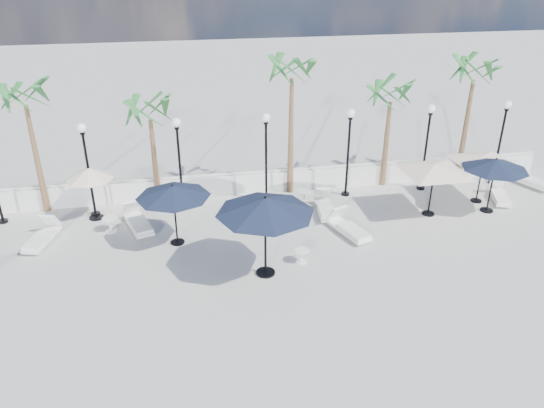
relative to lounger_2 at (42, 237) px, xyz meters
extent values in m
plane|color=#B0B0AB|center=(8.65, -4.53, -0.25)|extent=(100.00, 100.00, 0.00)
cube|color=silver|center=(8.65, 2.97, 0.20)|extent=(26.00, 0.30, 0.90)
cube|color=silver|center=(8.65, 2.97, 0.72)|extent=(26.00, 0.12, 0.08)
cylinder|color=black|center=(-1.85, 1.97, -0.20)|extent=(0.36, 0.36, 0.10)
cylinder|color=black|center=(1.65, 1.97, -0.20)|extent=(0.36, 0.36, 0.10)
cylinder|color=black|center=(1.65, 1.97, 1.50)|extent=(0.10, 0.10, 3.50)
cylinder|color=black|center=(1.65, 1.97, 3.20)|extent=(0.18, 0.18, 0.10)
sphere|color=white|center=(1.65, 1.97, 3.41)|extent=(0.36, 0.36, 0.36)
cylinder|color=black|center=(5.15, 1.97, -0.20)|extent=(0.36, 0.36, 0.10)
cylinder|color=black|center=(5.15, 1.97, 1.50)|extent=(0.10, 0.10, 3.50)
cylinder|color=black|center=(5.15, 1.97, 3.20)|extent=(0.18, 0.18, 0.10)
sphere|color=white|center=(5.15, 1.97, 3.41)|extent=(0.36, 0.36, 0.36)
cylinder|color=black|center=(8.65, 1.97, -0.20)|extent=(0.36, 0.36, 0.10)
cylinder|color=black|center=(8.65, 1.97, 1.50)|extent=(0.10, 0.10, 3.50)
cylinder|color=black|center=(8.65, 1.97, 3.20)|extent=(0.18, 0.18, 0.10)
sphere|color=white|center=(8.65, 1.97, 3.41)|extent=(0.36, 0.36, 0.36)
cylinder|color=black|center=(12.15, 1.97, -0.20)|extent=(0.36, 0.36, 0.10)
cylinder|color=black|center=(12.15, 1.97, 1.50)|extent=(0.10, 0.10, 3.50)
cylinder|color=black|center=(12.15, 1.97, 3.20)|extent=(0.18, 0.18, 0.10)
sphere|color=white|center=(12.15, 1.97, 3.41)|extent=(0.36, 0.36, 0.36)
cylinder|color=black|center=(15.65, 1.97, -0.20)|extent=(0.36, 0.36, 0.10)
cylinder|color=black|center=(15.65, 1.97, 1.50)|extent=(0.10, 0.10, 3.50)
cylinder|color=black|center=(15.65, 1.97, 3.20)|extent=(0.18, 0.18, 0.10)
sphere|color=white|center=(15.65, 1.97, 3.41)|extent=(0.36, 0.36, 0.36)
cylinder|color=black|center=(19.15, 1.97, -0.20)|extent=(0.36, 0.36, 0.10)
cylinder|color=black|center=(19.15, 1.97, 1.50)|extent=(0.10, 0.10, 3.50)
cylinder|color=black|center=(19.15, 1.97, 3.20)|extent=(0.18, 0.18, 0.10)
sphere|color=white|center=(19.15, 1.97, 3.41)|extent=(0.36, 0.36, 0.36)
cone|color=brown|center=(-0.35, 2.77, 1.95)|extent=(0.28, 0.28, 4.40)
cone|color=brown|center=(4.15, 2.77, 1.55)|extent=(0.28, 0.28, 3.60)
cone|color=brown|center=(9.85, 2.77, 2.25)|extent=(0.28, 0.28, 5.00)
cone|color=brown|center=(14.15, 2.77, 1.65)|extent=(0.28, 0.28, 3.80)
cone|color=brown|center=(17.85, 2.77, 2.05)|extent=(0.28, 0.28, 4.60)
cube|color=silver|center=(-0.01, -0.02, -0.09)|extent=(1.12, 2.04, 0.10)
cube|color=silver|center=(-0.07, -0.27, 0.02)|extent=(0.92, 1.42, 0.10)
cube|color=silver|center=(0.20, 0.74, 0.29)|extent=(0.70, 0.60, 0.60)
cube|color=silver|center=(3.41, 0.49, -0.08)|extent=(1.26, 2.14, 0.11)
cube|color=silver|center=(3.49, 0.23, 0.04)|extent=(1.02, 1.50, 0.11)
cube|color=silver|center=(3.16, 1.28, 0.32)|extent=(0.75, 0.65, 0.64)
cube|color=silver|center=(10.80, 0.41, -0.09)|extent=(0.85, 2.01, 0.11)
cube|color=silver|center=(10.77, 0.14, 0.03)|extent=(0.75, 1.38, 0.11)
cube|color=silver|center=(10.88, 1.19, 0.30)|extent=(0.66, 0.52, 0.61)
cube|color=silver|center=(11.21, -1.42, -0.09)|extent=(1.28, 2.12, 0.11)
cube|color=silver|center=(11.30, -1.68, 0.03)|extent=(1.03, 1.49, 0.11)
cube|color=silver|center=(10.95, -0.65, 0.32)|extent=(0.75, 0.65, 0.63)
cube|color=silver|center=(18.44, 0.26, -0.10)|extent=(1.20, 1.94, 0.10)
cube|color=silver|center=(18.36, 0.03, 0.01)|extent=(0.96, 1.36, 0.10)
cube|color=silver|center=(18.69, 0.96, 0.27)|extent=(0.69, 0.60, 0.57)
cube|color=silver|center=(20.65, 1.50, -0.08)|extent=(1.40, 2.15, 0.11)
cube|color=silver|center=(20.75, 1.24, 0.04)|extent=(1.11, 1.52, 0.11)
cube|color=silver|center=(20.33, 2.26, 0.33)|extent=(0.78, 0.69, 0.64)
cylinder|color=silver|center=(2.39, 0.45, -0.23)|extent=(0.45, 0.45, 0.03)
cylinder|color=silver|center=(2.39, 0.45, 0.02)|extent=(0.07, 0.07, 0.54)
cylinder|color=silver|center=(2.39, 0.45, 0.30)|extent=(0.58, 0.58, 0.03)
cylinder|color=silver|center=(9.00, -3.02, -0.23)|extent=(0.39, 0.39, 0.03)
cylinder|color=silver|center=(9.00, -3.02, -0.02)|extent=(0.06, 0.06, 0.46)
cylinder|color=silver|center=(9.00, -3.02, 0.23)|extent=(0.50, 0.50, 0.03)
cylinder|color=silver|center=(10.18, 1.52, -0.23)|extent=(0.41, 0.41, 0.03)
cylinder|color=silver|center=(10.18, 1.52, 0.00)|extent=(0.06, 0.06, 0.49)
cylinder|color=silver|center=(10.18, 1.52, 0.25)|extent=(0.53, 0.53, 0.03)
cylinder|color=black|center=(4.85, -0.90, -0.22)|extent=(0.51, 0.51, 0.05)
cylinder|color=black|center=(4.85, -0.90, 0.87)|extent=(0.06, 0.06, 2.24)
cone|color=black|center=(4.85, -0.90, 1.83)|extent=(2.65, 2.65, 0.41)
sphere|color=black|center=(4.85, -0.90, 2.06)|extent=(0.07, 0.07, 0.07)
cylinder|color=black|center=(7.67, -3.47, -0.21)|extent=(0.63, 0.63, 0.07)
cylinder|color=black|center=(7.67, -3.47, 1.11)|extent=(0.08, 0.08, 2.72)
cone|color=black|center=(7.67, -3.47, 2.27)|extent=(3.17, 3.17, 0.51)
sphere|color=black|center=(7.67, -3.47, 2.55)|extent=(0.09, 0.09, 0.09)
cylinder|color=black|center=(17.37, -0.58, -0.22)|extent=(0.52, 0.52, 0.06)
cylinder|color=black|center=(17.37, -0.58, 0.86)|extent=(0.06, 0.06, 2.23)
cone|color=black|center=(17.37, -0.58, 1.81)|extent=(2.60, 2.60, 0.42)
sphere|color=black|center=(17.37, -0.58, 2.04)|extent=(0.07, 0.07, 0.07)
cylinder|color=black|center=(17.42, 0.34, -0.22)|extent=(0.47, 0.47, 0.05)
cylinder|color=black|center=(17.42, 0.34, 0.78)|extent=(0.06, 0.06, 2.06)
pyramid|color=beige|center=(17.42, 0.34, 1.84)|extent=(4.57, 4.57, 0.31)
cylinder|color=black|center=(14.88, -0.42, -0.22)|extent=(0.50, 0.50, 0.06)
cylinder|color=black|center=(14.88, -0.42, 0.83)|extent=(0.07, 0.07, 2.15)
pyramid|color=beige|center=(14.88, -0.42, 1.93)|extent=(4.68, 4.68, 0.34)
cylinder|color=black|center=(1.71, 1.67, -0.22)|extent=(0.56, 0.56, 0.06)
cylinder|color=black|center=(1.71, 1.67, 0.80)|extent=(0.07, 0.07, 2.10)
cone|color=beige|center=(1.71, 1.67, 1.67)|extent=(1.80, 1.80, 0.45)
sphere|color=black|center=(1.71, 1.67, 1.92)|extent=(0.08, 0.08, 0.08)
camera|label=1|loc=(5.18, -18.03, 9.54)|focal=35.00mm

